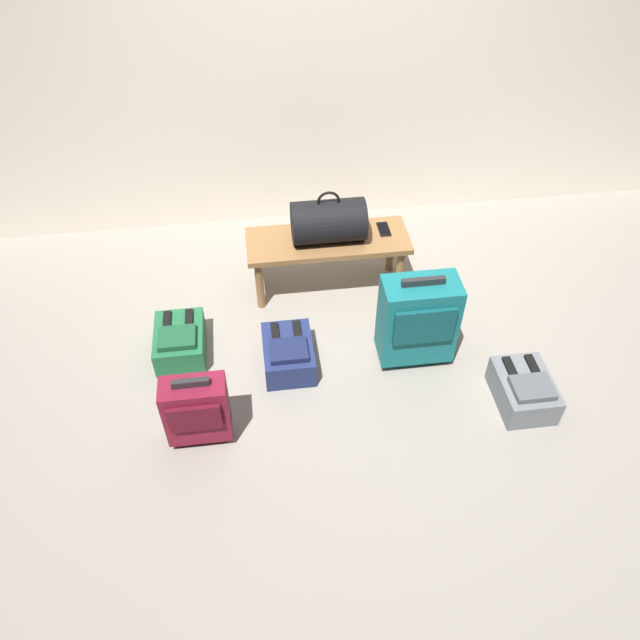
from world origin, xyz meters
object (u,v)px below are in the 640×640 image
(suitcase_small_burgundy, at_px, (196,410))
(backpack_navy, at_px, (288,354))
(bench, at_px, (328,246))
(backpack_grey, at_px, (524,390))
(cell_phone, at_px, (384,229))
(duffel_bag_black, at_px, (328,221))
(backpack_green, at_px, (180,341))
(suitcase_upright_teal, at_px, (418,319))

(suitcase_small_burgundy, xyz_separation_m, backpack_navy, (0.49, 0.44, -0.15))
(suitcase_small_burgundy, distance_m, backpack_navy, 0.68)
(bench, xyz_separation_m, backpack_grey, (0.92, -1.07, -0.24))
(cell_phone, bearing_deg, bench, -172.85)
(bench, bearing_deg, duffel_bag_black, 0.00)
(suitcase_small_burgundy, height_order, backpack_green, suitcase_small_burgundy)
(duffel_bag_black, relative_size, suitcase_small_burgundy, 0.96)
(bench, bearing_deg, suitcase_small_burgundy, -126.61)
(duffel_bag_black, relative_size, backpack_grey, 1.16)
(bench, distance_m, suitcase_upright_teal, 0.79)
(backpack_green, height_order, backpack_grey, same)
(bench, height_order, backpack_green, bench)
(backpack_green, distance_m, backpack_grey, 1.95)
(backpack_grey, bearing_deg, bench, 130.72)
(backpack_navy, distance_m, backpack_grey, 1.31)
(suitcase_small_burgundy, relative_size, backpack_navy, 1.21)
(backpack_green, xyz_separation_m, backpack_grey, (1.85, -0.60, 0.00))
(backpack_navy, bearing_deg, bench, 63.95)
(backpack_navy, bearing_deg, backpack_green, 163.94)
(bench, distance_m, backpack_green, 1.07)
(backpack_green, relative_size, backpack_grey, 1.00)
(backpack_grey, bearing_deg, duffel_bag_black, 130.64)
(cell_phone, bearing_deg, backpack_navy, -134.35)
(bench, xyz_separation_m, duffel_bag_black, (0.00, 0.00, 0.19))
(suitcase_upright_teal, height_order, suitcase_small_burgundy, suitcase_upright_teal)
(duffel_bag_black, xyz_separation_m, backpack_grey, (0.92, -1.07, -0.43))
(duffel_bag_black, relative_size, backpack_navy, 1.16)
(bench, xyz_separation_m, backpack_green, (-0.93, -0.47, -0.24))
(cell_phone, bearing_deg, suitcase_small_burgundy, -135.85)
(bench, height_order, suitcase_upright_teal, suitcase_upright_teal)
(bench, distance_m, suitcase_small_burgundy, 1.36)
(suitcase_upright_teal, bearing_deg, backpack_green, 171.01)
(backpack_grey, bearing_deg, backpack_green, 161.94)
(bench, bearing_deg, backpack_navy, -116.05)
(duffel_bag_black, bearing_deg, suitcase_upright_teal, -59.15)
(bench, xyz_separation_m, backpack_navy, (-0.31, -0.64, -0.24))
(duffel_bag_black, distance_m, cell_phone, 0.38)
(suitcase_upright_teal, bearing_deg, suitcase_small_burgundy, -161.40)
(bench, bearing_deg, cell_phone, 7.15)
(cell_phone, distance_m, suitcase_small_burgundy, 1.63)
(backpack_navy, distance_m, backpack_green, 0.64)
(suitcase_small_burgundy, xyz_separation_m, backpack_green, (-0.12, 0.62, -0.15))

